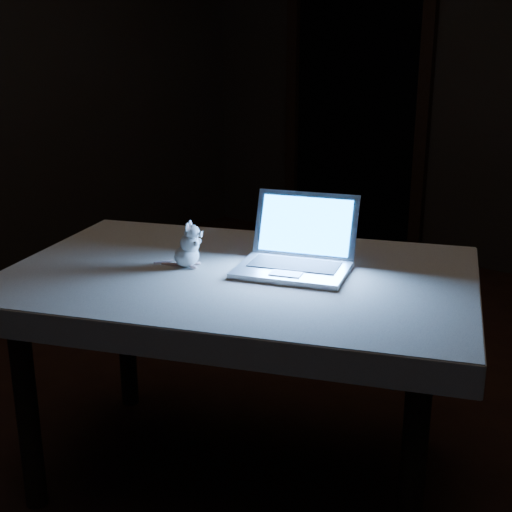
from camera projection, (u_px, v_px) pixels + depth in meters
The scene contains 6 objects.
floor at pixel (238, 467), 2.20m from camera, with size 5.00×5.00×0.00m, color black.
doorway at pixel (357, 83), 4.41m from camera, with size 1.06×0.36×2.13m, color black, non-canonical shape.
table at pixel (240, 377), 2.07m from camera, with size 1.25×0.80×0.67m, color black, non-canonical shape.
tablecloth at pixel (225, 275), 2.06m from camera, with size 1.33×0.88×0.08m, color beige, non-canonical shape.
laptop at pixel (292, 237), 1.93m from camera, with size 0.31×0.27×0.21m, color #B3B4B8, non-canonical shape.
plush_mouse at pixel (186, 244), 1.99m from camera, with size 0.10×0.10×0.14m, color silver, non-canonical shape.
Camera 1 is at (1.24, -1.45, 1.30)m, focal length 48.00 mm.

